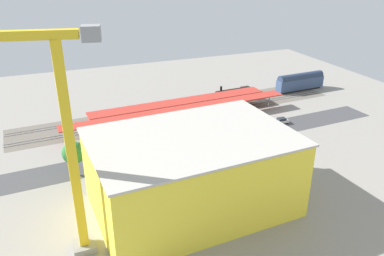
{
  "coord_description": "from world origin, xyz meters",
  "views": [
    {
      "loc": [
        37.92,
        82.5,
        43.13
      ],
      "look_at": [
        5.49,
        1.6,
        4.1
      ],
      "focal_mm": 35.97,
      "sensor_mm": 36.0,
      "label": 1
    }
  ],
  "objects_px": {
    "box_truck_1": "(203,152)",
    "parked_car_3": "(199,135)",
    "traffic_light": "(134,130)",
    "parked_car_1": "(253,124)",
    "parked_car_4": "(170,140)",
    "tower_crane": "(60,137)",
    "street_tree_0": "(155,139)",
    "parked_car_0": "(281,121)",
    "box_truck_0": "(178,156)",
    "platform_canopy_near": "(181,109)",
    "locomotive": "(236,94)",
    "platform_canopy_far": "(180,102)",
    "parked_car_2": "(225,129)",
    "construction_building": "(192,173)",
    "passenger_coach": "(300,81)",
    "street_tree_1": "(73,153)",
    "street_tree_2": "(120,149)",
    "parked_car_6": "(103,150)",
    "parked_car_5": "(134,145)"
  },
  "relations": [
    {
      "from": "parked_car_2",
      "to": "box_truck_0",
      "type": "height_order",
      "value": "box_truck_0"
    },
    {
      "from": "street_tree_1",
      "to": "parked_car_6",
      "type": "bearing_deg",
      "value": -130.92
    },
    {
      "from": "parked_car_1",
      "to": "traffic_light",
      "type": "distance_m",
      "value": 33.3
    },
    {
      "from": "platform_canopy_far",
      "to": "box_truck_0",
      "type": "distance_m",
      "value": 29.47
    },
    {
      "from": "parked_car_1",
      "to": "parked_car_3",
      "type": "xyz_separation_m",
      "value": [
        16.39,
        0.57,
        -0.02
      ]
    },
    {
      "from": "parked_car_1",
      "to": "street_tree_0",
      "type": "xyz_separation_m",
      "value": [
        30.33,
        8.03,
        4.56
      ]
    },
    {
      "from": "parked_car_1",
      "to": "parked_car_4",
      "type": "xyz_separation_m",
      "value": [
        24.51,
        0.89,
        -0.07
      ]
    },
    {
      "from": "platform_canopy_near",
      "to": "construction_building",
      "type": "bearing_deg",
      "value": 72.64
    },
    {
      "from": "box_truck_0",
      "to": "street_tree_1",
      "type": "bearing_deg",
      "value": -7.12
    },
    {
      "from": "parked_car_1",
      "to": "tower_crane",
      "type": "bearing_deg",
      "value": 32.32
    },
    {
      "from": "box_truck_1",
      "to": "parked_car_3",
      "type": "bearing_deg",
      "value": -107.6
    },
    {
      "from": "construction_building",
      "to": "parked_car_1",
      "type": "bearing_deg",
      "value": -139.41
    },
    {
      "from": "parked_car_0",
      "to": "traffic_light",
      "type": "xyz_separation_m",
      "value": [
        41.82,
        -1.79,
        3.46
      ]
    },
    {
      "from": "locomotive",
      "to": "box_truck_1",
      "type": "distance_m",
      "value": 42.25
    },
    {
      "from": "parked_car_2",
      "to": "construction_building",
      "type": "bearing_deg",
      "value": 53.12
    },
    {
      "from": "platform_canopy_near",
      "to": "street_tree_1",
      "type": "distance_m",
      "value": 36.08
    },
    {
      "from": "platform_canopy_far",
      "to": "parked_car_4",
      "type": "height_order",
      "value": "platform_canopy_far"
    },
    {
      "from": "construction_building",
      "to": "traffic_light",
      "type": "bearing_deg",
      "value": -85.02
    },
    {
      "from": "box_truck_1",
      "to": "street_tree_2",
      "type": "xyz_separation_m",
      "value": [
        18.68,
        -2.81,
        3.15
      ]
    },
    {
      "from": "parked_car_6",
      "to": "construction_building",
      "type": "bearing_deg",
      "value": 113.6
    },
    {
      "from": "platform_canopy_near",
      "to": "traffic_light",
      "type": "xyz_separation_m",
      "value": [
        15.85,
        9.27,
        0.05
      ]
    },
    {
      "from": "platform_canopy_far",
      "to": "street_tree_1",
      "type": "height_order",
      "value": "street_tree_1"
    },
    {
      "from": "street_tree_2",
      "to": "parked_car_0",
      "type": "bearing_deg",
      "value": -170.6
    },
    {
      "from": "parked_car_0",
      "to": "parked_car_5",
      "type": "relative_size",
      "value": 1.01
    },
    {
      "from": "parked_car_4",
      "to": "street_tree_1",
      "type": "height_order",
      "value": "street_tree_1"
    },
    {
      "from": "platform_canopy_far",
      "to": "parked_car_2",
      "type": "height_order",
      "value": "platform_canopy_far"
    },
    {
      "from": "parked_car_0",
      "to": "parked_car_5",
      "type": "height_order",
      "value": "parked_car_0"
    },
    {
      "from": "passenger_coach",
      "to": "traffic_light",
      "type": "distance_m",
      "value": 67.83
    },
    {
      "from": "parked_car_2",
      "to": "street_tree_1",
      "type": "relative_size",
      "value": 0.52
    },
    {
      "from": "street_tree_0",
      "to": "street_tree_1",
      "type": "relative_size",
      "value": 1.05
    },
    {
      "from": "street_tree_0",
      "to": "parked_car_0",
      "type": "bearing_deg",
      "value": -169.56
    },
    {
      "from": "platform_canopy_far",
      "to": "street_tree_2",
      "type": "height_order",
      "value": "street_tree_2"
    },
    {
      "from": "parked_car_0",
      "to": "box_truck_0",
      "type": "xyz_separation_m",
      "value": [
        34.74,
        10.24,
        0.94
      ]
    },
    {
      "from": "platform_canopy_far",
      "to": "parked_car_3",
      "type": "bearing_deg",
      "value": 85.97
    },
    {
      "from": "locomotive",
      "to": "parked_car_6",
      "type": "distance_m",
      "value": 52.14
    },
    {
      "from": "passenger_coach",
      "to": "parked_car_3",
      "type": "relative_size",
      "value": 4.36
    },
    {
      "from": "platform_canopy_near",
      "to": "parked_car_1",
      "type": "height_order",
      "value": "platform_canopy_near"
    },
    {
      "from": "parked_car_0",
      "to": "box_truck_0",
      "type": "relative_size",
      "value": 0.4
    },
    {
      "from": "passenger_coach",
      "to": "locomotive",
      "type": "bearing_deg",
      "value": 0.0
    },
    {
      "from": "parked_car_2",
      "to": "parked_car_5",
      "type": "relative_size",
      "value": 1.01
    },
    {
      "from": "tower_crane",
      "to": "street_tree_2",
      "type": "relative_size",
      "value": 4.64
    },
    {
      "from": "passenger_coach",
      "to": "traffic_light",
      "type": "xyz_separation_m",
      "value": [
        64.53,
        20.89,
        0.93
      ]
    },
    {
      "from": "parked_car_2",
      "to": "parked_car_1",
      "type": "bearing_deg",
      "value": -178.08
    },
    {
      "from": "passenger_coach",
      "to": "parked_car_3",
      "type": "height_order",
      "value": "passenger_coach"
    },
    {
      "from": "box_truck_1",
      "to": "traffic_light",
      "type": "distance_m",
      "value": 18.35
    },
    {
      "from": "parked_car_4",
      "to": "tower_crane",
      "type": "distance_m",
      "value": 45.13
    },
    {
      "from": "street_tree_1",
      "to": "parked_car_4",
      "type": "bearing_deg",
      "value": -162.59
    },
    {
      "from": "locomotive",
      "to": "parked_car_6",
      "type": "bearing_deg",
      "value": 24.98
    },
    {
      "from": "parked_car_4",
      "to": "street_tree_1",
      "type": "xyz_separation_m",
      "value": [
        23.68,
        7.43,
        4.73
      ]
    },
    {
      "from": "tower_crane",
      "to": "street_tree_0",
      "type": "relative_size",
      "value": 4.26
    }
  ]
}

